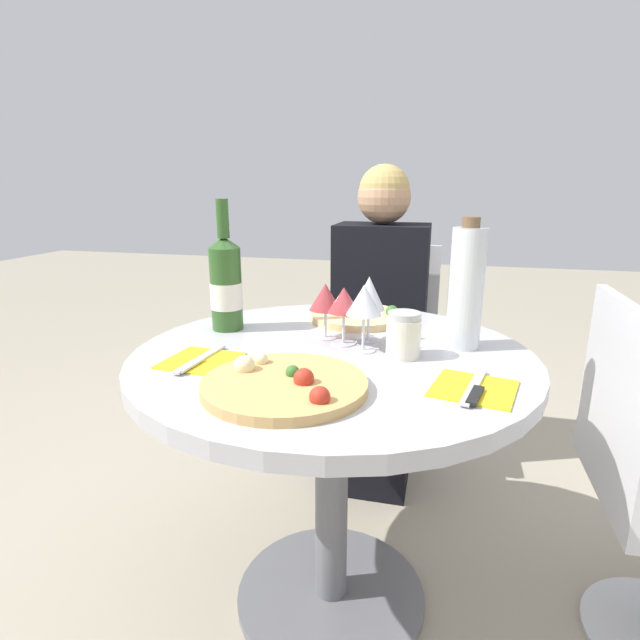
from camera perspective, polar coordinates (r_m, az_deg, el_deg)
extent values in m
plane|color=#9E937F|center=(1.56, 1.24, -29.07)|extent=(12.00, 12.00, 0.00)
cylinder|color=slate|center=(1.55, 1.24, -28.75)|extent=(0.50, 0.50, 0.02)
cylinder|color=slate|center=(1.34, 1.33, -18.34)|extent=(0.08, 0.08, 0.65)
cylinder|color=#B7B7BC|center=(1.18, 1.43, -4.38)|extent=(0.94, 0.94, 0.04)
cylinder|color=silver|center=(2.19, 6.40, -14.38)|extent=(0.39, 0.39, 0.01)
cylinder|color=silver|center=(2.10, 6.55, -9.87)|extent=(0.06, 0.06, 0.39)
cube|color=silver|center=(2.02, 6.73, -4.45)|extent=(0.44, 0.44, 0.03)
cube|color=silver|center=(2.16, 7.63, 3.01)|extent=(0.44, 0.02, 0.42)
cube|color=black|center=(1.94, 5.84, -11.69)|extent=(0.30, 0.36, 0.42)
cube|color=black|center=(1.95, 6.98, 3.18)|extent=(0.35, 0.24, 0.52)
sphere|color=tan|center=(1.91, 7.34, 13.76)|extent=(0.20, 0.20, 0.20)
sphere|color=tan|center=(1.91, 7.37, 14.50)|extent=(0.19, 0.19, 0.19)
cube|color=silver|center=(1.30, 30.73, -7.48)|extent=(0.02, 0.44, 0.42)
cylinder|color=tan|center=(0.96, -4.07, -7.41)|extent=(0.32, 0.32, 0.02)
sphere|color=beige|center=(1.05, -6.81, -4.53)|extent=(0.03, 0.03, 0.03)
sphere|color=#B22D1E|center=(0.94, -2.11, -6.67)|extent=(0.04, 0.04, 0.04)
sphere|color=beige|center=(1.01, -8.64, -5.17)|extent=(0.04, 0.04, 0.04)
sphere|color=#336B28|center=(0.98, -3.15, -5.98)|extent=(0.03, 0.03, 0.03)
sphere|color=#B22D1E|center=(0.87, -0.03, -8.76)|extent=(0.04, 0.04, 0.04)
cylinder|color=#E5C17F|center=(1.44, 4.24, 0.38)|extent=(0.27, 0.27, 0.02)
sphere|color=#B22D1E|center=(1.49, 5.56, 1.63)|extent=(0.04, 0.04, 0.04)
sphere|color=beige|center=(1.47, 3.33, 1.42)|extent=(0.04, 0.04, 0.04)
sphere|color=#336B28|center=(1.44, 8.23, 0.95)|extent=(0.04, 0.04, 0.04)
sphere|color=#336B28|center=(1.48, 4.88, 1.46)|extent=(0.03, 0.03, 0.03)
sphere|color=#B22D1E|center=(1.40, 3.34, 0.68)|extent=(0.03, 0.03, 0.03)
cylinder|color=#2D5623|center=(1.35, -10.67, 3.50)|extent=(0.08, 0.08, 0.22)
cone|color=#2D5623|center=(1.33, -10.94, 8.74)|extent=(0.08, 0.08, 0.03)
cylinder|color=#2D5623|center=(1.33, -11.07, 11.31)|extent=(0.03, 0.03, 0.10)
cylinder|color=silver|center=(1.35, -10.63, 2.77)|extent=(0.09, 0.09, 0.07)
cylinder|color=silver|center=(1.22, 16.34, 3.41)|extent=(0.08, 0.08, 0.28)
cylinder|color=brown|center=(1.20, 16.90, 10.65)|extent=(0.04, 0.04, 0.02)
cylinder|color=silver|center=(1.14, 9.50, -2.07)|extent=(0.08, 0.08, 0.09)
cylinder|color=#B2B2B7|center=(1.12, 9.62, 0.47)|extent=(0.07, 0.07, 0.02)
cylinder|color=silver|center=(1.23, 2.68, -2.67)|extent=(0.06, 0.06, 0.00)
cylinder|color=silver|center=(1.22, 2.70, -0.87)|extent=(0.01, 0.01, 0.08)
cone|color=#9E383D|center=(1.20, 2.75, 2.32)|extent=(0.08, 0.08, 0.06)
cylinder|color=silver|center=(1.27, 0.61, -1.97)|extent=(0.06, 0.06, 0.00)
cylinder|color=silver|center=(1.26, 0.61, -0.38)|extent=(0.01, 0.01, 0.07)
cone|color=#9E383D|center=(1.25, 0.62, 2.68)|extent=(0.08, 0.08, 0.07)
cylinder|color=silver|center=(1.25, 5.48, -2.32)|extent=(0.06, 0.06, 0.00)
cylinder|color=silver|center=(1.24, 5.53, -0.55)|extent=(0.01, 0.01, 0.08)
cone|color=silver|center=(1.22, 5.62, 3.07)|extent=(0.08, 0.08, 0.08)
cylinder|color=silver|center=(1.18, 4.92, -3.42)|extent=(0.06, 0.06, 0.00)
cylinder|color=silver|center=(1.17, 4.97, -1.40)|extent=(0.01, 0.01, 0.08)
cone|color=silver|center=(1.15, 5.05, 2.32)|extent=(0.08, 0.08, 0.07)
cube|color=yellow|center=(1.14, -13.46, -4.53)|extent=(0.16, 0.16, 0.00)
cube|color=silver|center=(1.14, -13.48, -4.31)|extent=(0.03, 0.19, 0.00)
cube|color=silver|center=(1.10, -14.61, -4.98)|extent=(0.03, 0.09, 0.00)
cube|color=yellow|center=(1.01, 17.16, -7.49)|extent=(0.18, 0.18, 0.00)
cube|color=silver|center=(1.00, 17.18, -7.25)|extent=(0.06, 0.19, 0.00)
cube|color=black|center=(0.96, 17.32, -8.18)|extent=(0.04, 0.09, 0.00)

